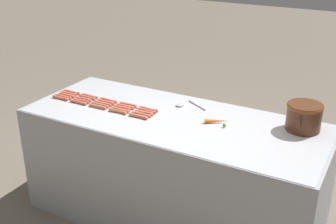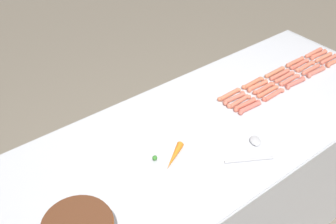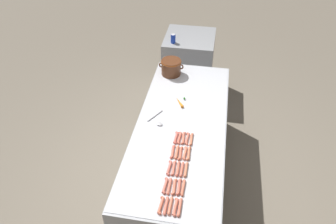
# 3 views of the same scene
# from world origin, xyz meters

# --- Properties ---
(griddle_counter) EXTENTS (0.88, 2.21, 0.87)m
(griddle_counter) POSITION_xyz_m (0.00, 0.00, 0.44)
(griddle_counter) COLOR #ADAFB5
(griddle_counter) RESTS_ON ground_plane
(hot_dog_0) EXTENTS (0.04, 0.16, 0.02)m
(hot_dog_0) POSITION_xyz_m (-0.02, -0.96, 0.88)
(hot_dog_0) COLOR #CE674C
(hot_dog_0) RESTS_ON griddle_counter
(hot_dog_1) EXTENTS (0.03, 0.16, 0.02)m
(hot_dog_1) POSITION_xyz_m (-0.02, -0.78, 0.88)
(hot_dog_1) COLOR #CB6756
(hot_dog_1) RESTS_ON griddle_counter
(hot_dog_2) EXTENTS (0.03, 0.16, 0.02)m
(hot_dog_2) POSITION_xyz_m (-0.02, -0.59, 0.88)
(hot_dog_2) COLOR #CB6456
(hot_dog_2) RESTS_ON griddle_counter
(hot_dog_3) EXTENTS (0.03, 0.16, 0.02)m
(hot_dog_3) POSITION_xyz_m (-0.02, -0.40, 0.88)
(hot_dog_3) COLOR #D86651
(hot_dog_3) RESTS_ON griddle_counter
(hot_dog_4) EXTENTS (0.03, 0.16, 0.02)m
(hot_dog_4) POSITION_xyz_m (-0.02, -0.22, 0.88)
(hot_dog_4) COLOR #D56456
(hot_dog_4) RESTS_ON griddle_counter
(hot_dog_5) EXTENTS (0.03, 0.16, 0.02)m
(hot_dog_5) POSITION_xyz_m (0.02, -0.96, 0.88)
(hot_dog_5) COLOR #CE6752
(hot_dog_5) RESTS_ON griddle_counter
(hot_dog_6) EXTENTS (0.03, 0.16, 0.02)m
(hot_dog_6) POSITION_xyz_m (0.01, -0.78, 0.88)
(hot_dog_6) COLOR #C96853
(hot_dog_6) RESTS_ON griddle_counter
(hot_dog_7) EXTENTS (0.03, 0.16, 0.02)m
(hot_dog_7) POSITION_xyz_m (0.02, -0.59, 0.88)
(hot_dog_7) COLOR #D56A56
(hot_dog_7) RESTS_ON griddle_counter
(hot_dog_8) EXTENTS (0.03, 0.16, 0.02)m
(hot_dog_8) POSITION_xyz_m (0.02, -0.40, 0.88)
(hot_dog_8) COLOR #D26D4F
(hot_dog_8) RESTS_ON griddle_counter
(hot_dog_9) EXTENTS (0.03, 0.16, 0.02)m
(hot_dog_9) POSITION_xyz_m (0.01, -0.22, 0.88)
(hot_dog_9) COLOR #D2644F
(hot_dog_9) RESTS_ON griddle_counter
(hot_dog_10) EXTENTS (0.03, 0.16, 0.02)m
(hot_dog_10) POSITION_xyz_m (0.05, -0.95, 0.88)
(hot_dog_10) COLOR #D17254
(hot_dog_10) RESTS_ON griddle_counter
(hot_dog_11) EXTENTS (0.03, 0.16, 0.02)m
(hot_dog_11) POSITION_xyz_m (0.05, -0.78, 0.88)
(hot_dog_11) COLOR #D36E52
(hot_dog_11) RESTS_ON griddle_counter
(hot_dog_12) EXTENTS (0.03, 0.16, 0.02)m
(hot_dog_12) POSITION_xyz_m (0.05, -0.59, 0.88)
(hot_dog_12) COLOR #CF6851
(hot_dog_12) RESTS_ON griddle_counter
(hot_dog_13) EXTENTS (0.03, 0.16, 0.02)m
(hot_dog_13) POSITION_xyz_m (0.05, -0.41, 0.88)
(hot_dog_13) COLOR #D1664C
(hot_dog_13) RESTS_ON griddle_counter
(hot_dog_14) EXTENTS (0.03, 0.16, 0.02)m
(hot_dog_14) POSITION_xyz_m (0.05, -0.22, 0.88)
(hot_dog_14) COLOR #D06D54
(hot_dog_14) RESTS_ON griddle_counter
(hot_dog_15) EXTENTS (0.03, 0.16, 0.02)m
(hot_dog_15) POSITION_xyz_m (0.09, -0.96, 0.88)
(hot_dog_15) COLOR #D56952
(hot_dog_15) RESTS_ON griddle_counter
(hot_dog_16) EXTENTS (0.03, 0.16, 0.02)m
(hot_dog_16) POSITION_xyz_m (0.09, -0.77, 0.88)
(hot_dog_16) COLOR #CB6350
(hot_dog_16) RESTS_ON griddle_counter
(hot_dog_17) EXTENTS (0.03, 0.16, 0.02)m
(hot_dog_17) POSITION_xyz_m (0.09, -0.59, 0.88)
(hot_dog_17) COLOR #CE6752
(hot_dog_17) RESTS_ON griddle_counter
(hot_dog_18) EXTENTS (0.03, 0.16, 0.02)m
(hot_dog_18) POSITION_xyz_m (0.09, -0.40, 0.88)
(hot_dog_18) COLOR #D76F52
(hot_dog_18) RESTS_ON griddle_counter
(hot_dog_19) EXTENTS (0.04, 0.16, 0.02)m
(hot_dog_19) POSITION_xyz_m (0.09, -0.22, 0.88)
(hot_dog_19) COLOR #CB6A55
(hot_dog_19) RESTS_ON griddle_counter
(hot_dog_20) EXTENTS (0.03, 0.16, 0.02)m
(hot_dog_20) POSITION_xyz_m (0.12, -0.95, 0.88)
(hot_dog_20) COLOR #D46B52
(hot_dog_20) RESTS_ON griddle_counter
(hot_dog_21) EXTENTS (0.03, 0.16, 0.02)m
(hot_dog_21) POSITION_xyz_m (0.12, -0.77, 0.88)
(hot_dog_21) COLOR #D26B4F
(hot_dog_21) RESTS_ON griddle_counter
(hot_dog_22) EXTENTS (0.03, 0.16, 0.02)m
(hot_dog_22) POSITION_xyz_m (0.12, -0.59, 0.88)
(hot_dog_22) COLOR #CA7150
(hot_dog_22) RESTS_ON griddle_counter
(hot_dog_23) EXTENTS (0.03, 0.16, 0.02)m
(hot_dog_23) POSITION_xyz_m (0.12, -0.40, 0.88)
(hot_dog_23) COLOR #CF6D4C
(hot_dog_23) RESTS_ON griddle_counter
(hot_dog_24) EXTENTS (0.03, 0.16, 0.02)m
(hot_dog_24) POSITION_xyz_m (0.12, -0.22, 0.88)
(hot_dog_24) COLOR #D67050
(hot_dog_24) RESTS_ON griddle_counter
(serving_spoon) EXTENTS (0.17, 0.25, 0.02)m
(serving_spoon) POSITION_xyz_m (-0.23, -0.02, 0.88)
(serving_spoon) COLOR #B7B7BC
(serving_spoon) RESTS_ON griddle_counter
(carrot) EXTENTS (0.11, 0.17, 0.03)m
(carrot) POSITION_xyz_m (-0.06, 0.31, 0.89)
(carrot) COLOR orange
(carrot) RESTS_ON griddle_counter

